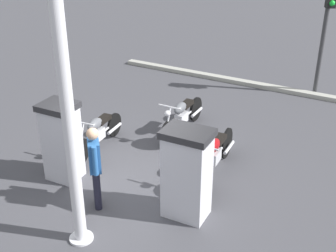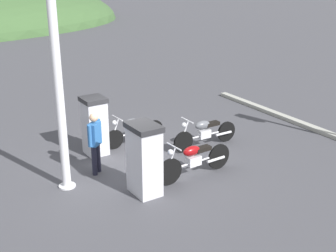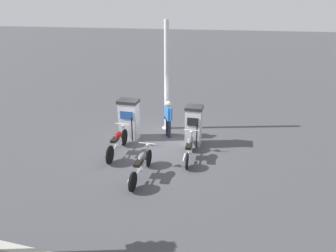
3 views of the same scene
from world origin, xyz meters
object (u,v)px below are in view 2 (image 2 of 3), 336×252
at_px(attendant_person, 95,140).
at_px(canopy_support_pole, 59,94).
at_px(fuel_pump_near, 144,159).
at_px(motorcycle_far_pump, 134,129).
at_px(motorcycle_extra, 205,132).
at_px(motorcycle_near_pump, 194,159).
at_px(fuel_pump_far, 95,126).

bearing_deg(attendant_person, canopy_support_pole, -162.27).
distance_m(fuel_pump_near, attendant_person, 1.63).
relative_size(motorcycle_far_pump, motorcycle_extra, 0.91).
bearing_deg(motorcycle_far_pump, motorcycle_extra, -39.67).
xyz_separation_m(motorcycle_near_pump, motorcycle_extra, (1.38, 1.38, -0.03)).
height_order(fuel_pump_near, motorcycle_far_pump, fuel_pump_near).
bearing_deg(motorcycle_near_pump, motorcycle_far_pump, 94.21).
xyz_separation_m(fuel_pump_near, canopy_support_pole, (-1.40, 1.26, 1.42)).
xyz_separation_m(fuel_pump_near, motorcycle_near_pump, (1.43, 0.04, -0.36)).
height_order(motorcycle_near_pump, canopy_support_pole, canopy_support_pole).
relative_size(motorcycle_near_pump, motorcycle_extra, 1.03).
distance_m(fuel_pump_near, motorcycle_near_pump, 1.47).
distance_m(fuel_pump_far, canopy_support_pole, 2.47).
relative_size(motorcycle_far_pump, canopy_support_pole, 0.41).
xyz_separation_m(fuel_pump_far, attendant_person, (-0.51, -1.14, 0.08)).
bearing_deg(fuel_pump_far, motorcycle_near_pump, -61.70).
relative_size(fuel_pump_far, canopy_support_pole, 0.34).
height_order(fuel_pump_near, fuel_pump_far, fuel_pump_near).
bearing_deg(fuel_pump_near, motorcycle_extra, 26.90).
bearing_deg(canopy_support_pole, attendant_person, 17.73).
bearing_deg(attendant_person, fuel_pump_far, 66.19).
height_order(motorcycle_near_pump, motorcycle_extra, motorcycle_near_pump).
height_order(motorcycle_far_pump, attendant_person, attendant_person).
bearing_deg(motorcycle_far_pump, fuel_pump_far, -177.87).
distance_m(motorcycle_near_pump, motorcycle_far_pump, 2.70).
relative_size(fuel_pump_near, motorcycle_extra, 0.78).
distance_m(attendant_person, canopy_support_pole, 1.66).
bearing_deg(fuel_pump_far, canopy_support_pole, -134.38).
bearing_deg(fuel_pump_near, motorcycle_far_pump, 65.84).
height_order(fuel_pump_near, canopy_support_pole, canopy_support_pole).
relative_size(fuel_pump_near, attendant_person, 1.06).
relative_size(fuel_pump_near, motorcycle_far_pump, 0.86).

